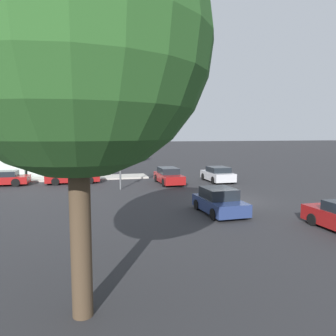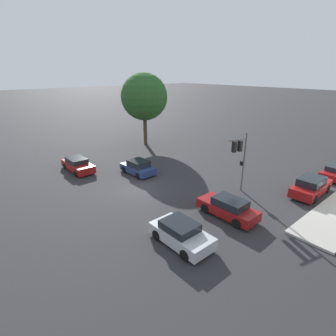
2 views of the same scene
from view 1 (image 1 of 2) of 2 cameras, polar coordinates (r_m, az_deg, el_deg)
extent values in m
plane|color=#28282B|center=(22.49, 11.30, -5.51)|extent=(300.00, 300.00, 0.00)
cube|color=#ADBCB2|center=(38.22, -17.81, 7.16)|extent=(6.60, 6.70, 10.75)
cube|color=#473D38|center=(38.80, -18.10, 15.85)|extent=(6.86, 6.96, 0.97)
cylinder|color=#423323|center=(8.29, -14.97, -10.80)|extent=(0.51, 0.51, 4.22)
sphere|color=#285623|center=(8.21, -15.88, 20.56)|extent=(6.28, 6.28, 6.28)
cylinder|color=#515456|center=(26.15, -8.35, 1.87)|extent=(0.14, 0.14, 5.16)
cylinder|color=#515456|center=(25.97, -6.46, 6.46)|extent=(0.53, 1.75, 0.10)
cube|color=black|center=(26.00, -7.10, 5.24)|extent=(0.36, 0.36, 0.90)
sphere|color=red|center=(25.81, -7.16, 5.90)|extent=(0.20, 0.20, 0.20)
sphere|color=#99660F|center=(25.82, -7.15, 5.24)|extent=(0.20, 0.20, 0.20)
sphere|color=#0F511E|center=(25.82, -7.14, 4.57)|extent=(0.20, 0.20, 0.20)
cube|color=black|center=(25.94, -5.79, 5.26)|extent=(0.36, 0.36, 0.90)
sphere|color=red|center=(25.74, -5.84, 5.92)|extent=(0.20, 0.20, 0.20)
sphere|color=#99660F|center=(25.75, -5.83, 5.25)|extent=(0.20, 0.20, 0.20)
sphere|color=#0F511E|center=(25.75, -5.82, 4.58)|extent=(0.20, 0.20, 0.20)
cube|color=black|center=(25.98, -8.40, 1.60)|extent=(0.30, 0.39, 0.35)
sphere|color=orange|center=(25.85, -8.45, 1.58)|extent=(0.18, 0.18, 0.18)
cube|color=maroon|center=(28.99, 0.13, -1.71)|extent=(4.46, 1.83, 0.70)
cube|color=black|center=(29.08, 0.04, -0.45)|extent=(2.33, 1.58, 0.54)
cylinder|color=black|center=(27.95, 2.49, -2.41)|extent=(0.70, 0.24, 0.69)
cylinder|color=black|center=(27.50, -0.74, -2.54)|extent=(0.70, 0.24, 0.69)
cylinder|color=black|center=(30.54, 0.92, -1.67)|extent=(0.70, 0.24, 0.69)
cylinder|color=black|center=(30.13, -2.05, -1.78)|extent=(0.70, 0.24, 0.69)
cube|color=navy|center=(18.61, 8.98, -6.33)|extent=(3.88, 2.00, 0.67)
cube|color=black|center=(18.62, 8.82, -4.35)|extent=(2.04, 1.71, 0.59)
cylinder|color=black|center=(18.02, 13.13, -7.47)|extent=(0.62, 0.24, 0.61)
cylinder|color=black|center=(17.25, 7.99, -7.98)|extent=(0.62, 0.24, 0.61)
cylinder|color=black|center=(20.06, 9.82, -6.00)|extent=(0.62, 0.24, 0.61)
cylinder|color=black|center=(19.37, 5.12, -6.37)|extent=(0.62, 0.24, 0.61)
cube|color=#B7B7BC|center=(30.63, 8.62, -1.35)|extent=(4.04, 1.96, 0.72)
cube|color=black|center=(30.42, 8.76, -0.26)|extent=(2.10, 1.71, 0.48)
cylinder|color=black|center=(31.47, 6.20, -1.51)|extent=(0.66, 0.22, 0.66)
cylinder|color=black|center=(32.16, 9.24, -1.39)|extent=(0.66, 0.22, 0.66)
cylinder|color=black|center=(29.17, 7.92, -2.13)|extent=(0.66, 0.22, 0.66)
cylinder|color=black|center=(29.91, 11.16, -1.99)|extent=(0.66, 0.22, 0.66)
cylinder|color=black|center=(17.58, 23.91, -8.20)|extent=(0.60, 0.23, 0.60)
cube|color=maroon|center=(30.51, -16.27, -1.50)|extent=(2.03, 4.71, 0.77)
cube|color=black|center=(30.43, -15.96, -0.21)|extent=(1.73, 2.47, 0.60)
cylinder|color=black|center=(29.71, -19.04, -2.25)|extent=(0.24, 0.67, 0.67)
cylinder|color=black|center=(31.45, -18.88, -1.80)|extent=(0.24, 0.67, 0.67)
cylinder|color=black|center=(29.70, -13.48, -2.09)|extent=(0.24, 0.67, 0.67)
cylinder|color=black|center=(31.44, -13.63, -1.65)|extent=(0.24, 0.67, 0.67)
cube|color=maroon|center=(31.50, -27.25, -1.85)|extent=(2.05, 4.76, 0.61)
cube|color=black|center=(31.39, -26.96, -0.88)|extent=(1.75, 2.49, 0.46)
cylinder|color=black|center=(30.31, -25.00, -2.32)|extent=(0.24, 0.69, 0.68)
cylinder|color=black|center=(32.05, -24.31, -1.86)|extent=(0.24, 0.69, 0.68)
camera|label=2|loc=(43.49, 15.47, 13.06)|focal=28.00mm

